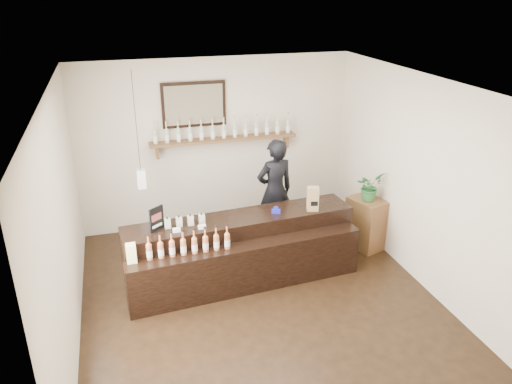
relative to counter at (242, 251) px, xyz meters
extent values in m
plane|color=black|center=(0.08, -0.58, -0.42)|extent=(5.00, 5.00, 0.00)
plane|color=beige|center=(0.08, 1.92, 0.98)|extent=(4.50, 0.00, 4.50)
plane|color=beige|center=(0.08, -3.08, 0.98)|extent=(4.50, 0.00, 4.50)
plane|color=beige|center=(-2.17, -0.58, 0.98)|extent=(0.00, 5.00, 5.00)
plane|color=beige|center=(2.33, -0.58, 0.98)|extent=(0.00, 5.00, 5.00)
plane|color=white|center=(0.08, -0.58, 2.38)|extent=(5.00, 5.00, 0.00)
cube|color=brown|center=(0.18, 1.79, 1.08)|extent=(2.40, 0.25, 0.04)
cube|color=brown|center=(-0.90, 1.82, 0.96)|extent=(0.04, 0.20, 0.20)
cube|color=brown|center=(1.26, 1.82, 0.96)|extent=(0.04, 0.20, 0.20)
cube|color=black|center=(-0.27, 1.89, 1.66)|extent=(1.02, 0.04, 0.72)
cube|color=#423A2A|center=(-0.27, 1.86, 1.66)|extent=(0.92, 0.01, 0.62)
cube|color=white|center=(-1.22, 1.02, 0.83)|extent=(0.12, 0.12, 0.28)
cylinder|color=black|center=(-1.22, 1.02, 1.67)|extent=(0.01, 0.01, 1.41)
cylinder|color=#B0C2A2|center=(-0.92, 1.79, 1.20)|extent=(0.07, 0.07, 0.20)
cone|color=#B0C2A2|center=(-0.92, 1.79, 1.33)|extent=(0.07, 0.07, 0.05)
cylinder|color=#B0C2A2|center=(-0.92, 1.79, 1.39)|extent=(0.02, 0.02, 0.07)
cylinder|color=#E28F42|center=(-0.92, 1.79, 1.43)|extent=(0.03, 0.03, 0.02)
cylinder|color=white|center=(-0.92, 1.79, 1.18)|extent=(0.07, 0.07, 0.09)
cylinder|color=#B0C2A2|center=(-0.73, 1.79, 1.20)|extent=(0.07, 0.07, 0.20)
cone|color=#B0C2A2|center=(-0.73, 1.79, 1.33)|extent=(0.07, 0.07, 0.05)
cylinder|color=#B0C2A2|center=(-0.73, 1.79, 1.39)|extent=(0.02, 0.02, 0.07)
cylinder|color=#E28F42|center=(-0.73, 1.79, 1.43)|extent=(0.03, 0.03, 0.02)
cylinder|color=white|center=(-0.73, 1.79, 1.18)|extent=(0.07, 0.07, 0.09)
cylinder|color=#B0C2A2|center=(-0.55, 1.79, 1.20)|extent=(0.07, 0.07, 0.20)
cone|color=#B0C2A2|center=(-0.55, 1.79, 1.33)|extent=(0.07, 0.07, 0.05)
cylinder|color=#B0C2A2|center=(-0.55, 1.79, 1.39)|extent=(0.02, 0.02, 0.07)
cylinder|color=#E28F42|center=(-0.55, 1.79, 1.43)|extent=(0.03, 0.03, 0.02)
cylinder|color=white|center=(-0.55, 1.79, 1.18)|extent=(0.07, 0.07, 0.09)
cylinder|color=#B0C2A2|center=(-0.37, 1.79, 1.20)|extent=(0.07, 0.07, 0.20)
cone|color=#B0C2A2|center=(-0.37, 1.79, 1.33)|extent=(0.07, 0.07, 0.05)
cylinder|color=#B0C2A2|center=(-0.37, 1.79, 1.39)|extent=(0.02, 0.02, 0.07)
cylinder|color=#E28F42|center=(-0.37, 1.79, 1.43)|extent=(0.03, 0.03, 0.02)
cylinder|color=white|center=(-0.37, 1.79, 1.18)|extent=(0.07, 0.07, 0.09)
cylinder|color=#B0C2A2|center=(-0.18, 1.79, 1.20)|extent=(0.07, 0.07, 0.20)
cone|color=#B0C2A2|center=(-0.18, 1.79, 1.33)|extent=(0.07, 0.07, 0.05)
cylinder|color=#B0C2A2|center=(-0.18, 1.79, 1.39)|extent=(0.02, 0.02, 0.07)
cylinder|color=#E28F42|center=(-0.18, 1.79, 1.43)|extent=(0.03, 0.03, 0.02)
cylinder|color=white|center=(-0.18, 1.79, 1.18)|extent=(0.07, 0.07, 0.09)
cylinder|color=#B0C2A2|center=(0.00, 1.79, 1.20)|extent=(0.07, 0.07, 0.20)
cone|color=#B0C2A2|center=(0.00, 1.79, 1.33)|extent=(0.07, 0.07, 0.05)
cylinder|color=#B0C2A2|center=(0.00, 1.79, 1.39)|extent=(0.02, 0.02, 0.07)
cylinder|color=#E28F42|center=(0.00, 1.79, 1.43)|extent=(0.03, 0.03, 0.02)
cylinder|color=white|center=(0.00, 1.79, 1.18)|extent=(0.07, 0.07, 0.09)
cylinder|color=#B0C2A2|center=(0.18, 1.79, 1.20)|extent=(0.07, 0.07, 0.20)
cone|color=#B0C2A2|center=(0.18, 1.79, 1.33)|extent=(0.07, 0.07, 0.05)
cylinder|color=#B0C2A2|center=(0.18, 1.79, 1.39)|extent=(0.02, 0.02, 0.07)
cylinder|color=#E28F42|center=(0.18, 1.79, 1.43)|extent=(0.03, 0.03, 0.02)
cylinder|color=white|center=(0.18, 1.79, 1.18)|extent=(0.07, 0.07, 0.09)
cylinder|color=#B0C2A2|center=(0.37, 1.79, 1.20)|extent=(0.07, 0.07, 0.20)
cone|color=#B0C2A2|center=(0.37, 1.79, 1.33)|extent=(0.07, 0.07, 0.05)
cylinder|color=#B0C2A2|center=(0.37, 1.79, 1.39)|extent=(0.02, 0.02, 0.07)
cylinder|color=#E28F42|center=(0.37, 1.79, 1.43)|extent=(0.03, 0.03, 0.02)
cylinder|color=white|center=(0.37, 1.79, 1.18)|extent=(0.07, 0.07, 0.09)
cylinder|color=#B0C2A2|center=(0.55, 1.79, 1.20)|extent=(0.07, 0.07, 0.20)
cone|color=#B0C2A2|center=(0.55, 1.79, 1.33)|extent=(0.07, 0.07, 0.05)
cylinder|color=#B0C2A2|center=(0.55, 1.79, 1.39)|extent=(0.02, 0.02, 0.07)
cylinder|color=#E28F42|center=(0.55, 1.79, 1.43)|extent=(0.03, 0.03, 0.02)
cylinder|color=white|center=(0.55, 1.79, 1.18)|extent=(0.07, 0.07, 0.09)
cylinder|color=#B0C2A2|center=(0.73, 1.79, 1.20)|extent=(0.07, 0.07, 0.20)
cone|color=#B0C2A2|center=(0.73, 1.79, 1.33)|extent=(0.07, 0.07, 0.05)
cylinder|color=#B0C2A2|center=(0.73, 1.79, 1.39)|extent=(0.02, 0.02, 0.07)
cylinder|color=#E28F42|center=(0.73, 1.79, 1.43)|extent=(0.03, 0.03, 0.02)
cylinder|color=white|center=(0.73, 1.79, 1.18)|extent=(0.07, 0.07, 0.09)
cylinder|color=#B0C2A2|center=(0.92, 1.79, 1.20)|extent=(0.07, 0.07, 0.20)
cone|color=#B0C2A2|center=(0.92, 1.79, 1.33)|extent=(0.07, 0.07, 0.05)
cylinder|color=#B0C2A2|center=(0.92, 1.79, 1.39)|extent=(0.02, 0.02, 0.07)
cylinder|color=#E28F42|center=(0.92, 1.79, 1.43)|extent=(0.03, 0.03, 0.02)
cylinder|color=white|center=(0.92, 1.79, 1.18)|extent=(0.07, 0.07, 0.09)
cylinder|color=#B0C2A2|center=(1.10, 1.79, 1.20)|extent=(0.07, 0.07, 0.20)
cone|color=#B0C2A2|center=(1.10, 1.79, 1.33)|extent=(0.07, 0.07, 0.05)
cylinder|color=#B0C2A2|center=(1.10, 1.79, 1.39)|extent=(0.02, 0.02, 0.07)
cylinder|color=#E28F42|center=(1.10, 1.79, 1.43)|extent=(0.03, 0.03, 0.02)
cylinder|color=white|center=(1.10, 1.79, 1.18)|extent=(0.07, 0.07, 0.09)
cylinder|color=#B0C2A2|center=(1.28, 1.79, 1.20)|extent=(0.07, 0.07, 0.20)
cone|color=#B0C2A2|center=(1.28, 1.79, 1.33)|extent=(0.07, 0.07, 0.05)
cylinder|color=#B0C2A2|center=(1.28, 1.79, 1.39)|extent=(0.02, 0.02, 0.07)
cylinder|color=#E28F42|center=(1.28, 1.79, 1.43)|extent=(0.03, 0.03, 0.02)
cylinder|color=white|center=(1.28, 1.79, 1.18)|extent=(0.07, 0.07, 0.09)
cube|color=black|center=(0.01, 0.12, 0.03)|extent=(3.23, 0.80, 0.89)
cube|color=black|center=(0.01, -0.30, -0.08)|extent=(3.21, 0.52, 0.68)
cube|color=white|center=(-0.89, -0.09, 0.50)|extent=(0.10, 0.04, 0.05)
cube|color=white|center=(-0.56, -0.09, 0.50)|extent=(0.10, 0.04, 0.05)
cube|color=#FBF299|center=(-1.48, -0.30, 0.32)|extent=(0.12, 0.12, 0.12)
cube|color=#FBF299|center=(-1.48, -0.30, 0.44)|extent=(0.12, 0.12, 0.12)
cube|color=#B0C2A2|center=(-0.98, 0.07, 0.53)|extent=(0.08, 0.08, 0.13)
cube|color=beige|center=(-0.98, 0.03, 0.53)|extent=(0.07, 0.00, 0.06)
cylinder|color=black|center=(-0.98, 0.07, 0.61)|extent=(0.02, 0.02, 0.03)
cube|color=#B0C2A2|center=(-0.83, 0.07, 0.53)|extent=(0.08, 0.08, 0.13)
cube|color=beige|center=(-0.83, 0.03, 0.53)|extent=(0.07, 0.00, 0.06)
cylinder|color=black|center=(-0.83, 0.07, 0.61)|extent=(0.02, 0.02, 0.03)
cube|color=#B0C2A2|center=(-0.68, 0.07, 0.53)|extent=(0.08, 0.08, 0.13)
cube|color=beige|center=(-0.68, 0.03, 0.53)|extent=(0.07, 0.00, 0.06)
cylinder|color=black|center=(-0.68, 0.07, 0.61)|extent=(0.02, 0.02, 0.03)
cube|color=#B0C2A2|center=(-0.53, 0.07, 0.53)|extent=(0.08, 0.08, 0.13)
cube|color=beige|center=(-0.53, 0.03, 0.53)|extent=(0.07, 0.00, 0.06)
cylinder|color=black|center=(-0.53, 0.07, 0.61)|extent=(0.02, 0.02, 0.03)
cylinder|color=#B96A3E|center=(-1.26, -0.30, 0.36)|extent=(0.07, 0.07, 0.20)
cone|color=#B96A3E|center=(-1.26, -0.30, 0.49)|extent=(0.07, 0.07, 0.05)
cylinder|color=#B96A3E|center=(-1.26, -0.30, 0.55)|extent=(0.02, 0.02, 0.07)
cylinder|color=black|center=(-1.26, -0.30, 0.59)|extent=(0.03, 0.03, 0.02)
cylinder|color=white|center=(-1.26, -0.30, 0.34)|extent=(0.07, 0.07, 0.09)
cylinder|color=#B96A3E|center=(-1.12, -0.30, 0.36)|extent=(0.07, 0.07, 0.20)
cone|color=#B96A3E|center=(-1.12, -0.30, 0.49)|extent=(0.07, 0.07, 0.05)
cylinder|color=#B96A3E|center=(-1.12, -0.30, 0.55)|extent=(0.02, 0.02, 0.07)
cylinder|color=black|center=(-1.12, -0.30, 0.59)|extent=(0.03, 0.03, 0.02)
cylinder|color=white|center=(-1.12, -0.30, 0.34)|extent=(0.07, 0.07, 0.09)
cylinder|color=#B96A3E|center=(-0.98, -0.30, 0.36)|extent=(0.07, 0.07, 0.20)
cone|color=#B96A3E|center=(-0.98, -0.30, 0.49)|extent=(0.07, 0.07, 0.05)
cylinder|color=#B96A3E|center=(-0.98, -0.30, 0.55)|extent=(0.02, 0.02, 0.07)
cylinder|color=black|center=(-0.98, -0.30, 0.59)|extent=(0.03, 0.03, 0.02)
cylinder|color=white|center=(-0.98, -0.30, 0.34)|extent=(0.07, 0.07, 0.09)
cylinder|color=#B96A3E|center=(-0.84, -0.30, 0.36)|extent=(0.07, 0.07, 0.20)
cone|color=#B96A3E|center=(-0.84, -0.30, 0.49)|extent=(0.07, 0.07, 0.05)
cylinder|color=#B96A3E|center=(-0.84, -0.30, 0.55)|extent=(0.02, 0.02, 0.07)
cylinder|color=black|center=(-0.84, -0.30, 0.59)|extent=(0.03, 0.03, 0.02)
cylinder|color=white|center=(-0.84, -0.30, 0.34)|extent=(0.07, 0.07, 0.09)
cylinder|color=#B96A3E|center=(-0.70, -0.30, 0.36)|extent=(0.07, 0.07, 0.20)
cone|color=#B96A3E|center=(-0.70, -0.30, 0.49)|extent=(0.07, 0.07, 0.05)
cylinder|color=#B96A3E|center=(-0.70, -0.30, 0.55)|extent=(0.02, 0.02, 0.07)
cylinder|color=black|center=(-0.70, -0.30, 0.59)|extent=(0.03, 0.03, 0.02)
cylinder|color=white|center=(-0.70, -0.30, 0.34)|extent=(0.07, 0.07, 0.09)
cylinder|color=#B96A3E|center=(-0.56, -0.30, 0.36)|extent=(0.07, 0.07, 0.20)
cone|color=#B96A3E|center=(-0.56, -0.30, 0.49)|extent=(0.07, 0.07, 0.05)
cylinder|color=#B96A3E|center=(-0.56, -0.30, 0.55)|extent=(0.02, 0.02, 0.07)
cylinder|color=black|center=(-0.56, -0.30, 0.59)|extent=(0.03, 0.03, 0.02)
cylinder|color=white|center=(-0.56, -0.30, 0.34)|extent=(0.07, 0.07, 0.09)
cylinder|color=#B96A3E|center=(-0.41, -0.30, 0.36)|extent=(0.07, 0.07, 0.20)
cone|color=#B96A3E|center=(-0.41, -0.30, 0.49)|extent=(0.07, 0.07, 0.05)
cylinder|color=#B96A3E|center=(-0.41, -0.30, 0.55)|extent=(0.02, 0.02, 0.07)
cylinder|color=black|center=(-0.41, -0.30, 0.59)|extent=(0.03, 0.03, 0.02)
cylinder|color=white|center=(-0.41, -0.30, 0.34)|extent=(0.07, 0.07, 0.09)
cylinder|color=#B96A3E|center=(-0.27, -0.30, 0.36)|extent=(0.07, 0.07, 0.20)
cone|color=#B96A3E|center=(-0.27, -0.30, 0.49)|extent=(0.07, 0.07, 0.05)
cylinder|color=#B96A3E|center=(-0.27, -0.30, 0.55)|extent=(0.02, 0.02, 0.07)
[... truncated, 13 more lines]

